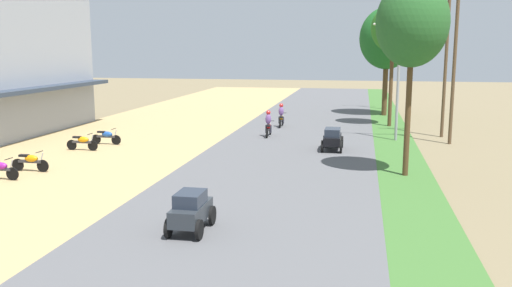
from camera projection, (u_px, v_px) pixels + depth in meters
parked_motorbike_fourth at (31, 161)px, 24.55m from camera, size 1.80×0.54×0.94m
parked_motorbike_fifth at (82, 141)px, 29.60m from camera, size 1.80×0.54×0.94m
parked_motorbike_sixth at (106, 136)px, 31.43m from camera, size 1.80×0.54×0.94m
median_tree_nearest at (412, 24)px, 22.80m from camera, size 3.02×3.02×8.38m
median_tree_second at (393, 29)px, 37.76m from camera, size 3.06×3.06×8.46m
median_tree_third at (387, 39)px, 44.05m from camera, size 4.39×4.39×8.74m
streetlamp_near at (399, 71)px, 32.26m from camera, size 3.16×0.20×7.09m
streetlamp_mid at (386, 63)px, 48.89m from camera, size 3.16×0.20×7.08m
utility_pole_near at (446, 61)px, 33.70m from camera, size 1.80×0.20×9.17m
utility_pole_far at (454, 63)px, 31.22m from camera, size 1.80×0.20×8.98m
car_hatchback_charcoal at (191, 210)px, 16.47m from camera, size 1.04×2.00×1.23m
car_sedan_black at (333, 138)px, 29.62m from camera, size 1.10×2.26×1.19m
motorbike_foreground_rider at (269, 124)px, 34.05m from camera, size 0.54×1.80×1.66m
motorbike_ahead_second at (281, 116)px, 38.23m from camera, size 0.54×1.80×1.66m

